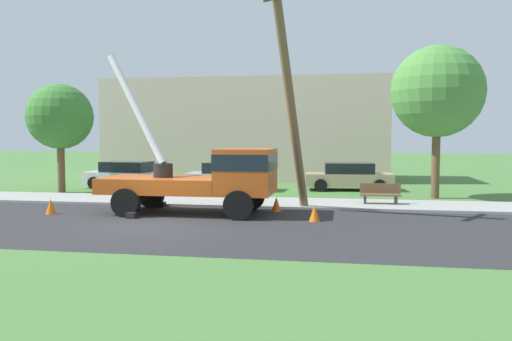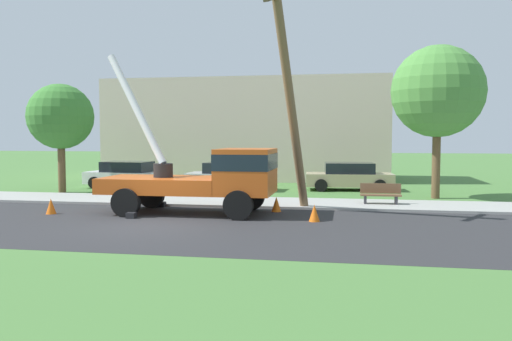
% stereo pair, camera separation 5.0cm
% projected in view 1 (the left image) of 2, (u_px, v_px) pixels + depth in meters
% --- Properties ---
extents(ground_plane, '(120.00, 120.00, 0.00)m').
position_uv_depth(ground_plane, '(233.00, 187.00, 28.23)').
color(ground_plane, '#477538').
extents(road_asphalt, '(80.00, 8.11, 0.01)m').
position_uv_depth(road_asphalt, '(152.00, 224.00, 16.44)').
color(road_asphalt, '#2B2B2D').
rests_on(road_asphalt, ground).
extents(sidewalk_strip, '(80.00, 3.05, 0.10)m').
position_uv_depth(sidewalk_strip, '(200.00, 201.00, 21.92)').
color(sidewalk_strip, '#9E9E99').
rests_on(sidewalk_strip, ground).
extents(utility_truck, '(6.77, 3.20, 5.98)m').
position_uv_depth(utility_truck, '(211.00, 175.00, 18.55)').
color(utility_truck, '#C65119').
rests_on(utility_truck, ground).
extents(leaning_utility_pole, '(1.30, 3.64, 8.57)m').
position_uv_depth(leaning_utility_pole, '(289.00, 91.00, 18.41)').
color(leaning_utility_pole, brown).
rests_on(leaning_utility_pole, ground).
extents(traffic_cone_ahead, '(0.36, 0.36, 0.56)m').
position_uv_depth(traffic_cone_ahead, '(314.00, 213.00, 16.94)').
color(traffic_cone_ahead, orange).
rests_on(traffic_cone_ahead, ground).
extents(traffic_cone_behind, '(0.36, 0.36, 0.56)m').
position_uv_depth(traffic_cone_behind, '(51.00, 206.00, 18.57)').
color(traffic_cone_behind, orange).
rests_on(traffic_cone_behind, ground).
extents(traffic_cone_curbside, '(0.36, 0.36, 0.56)m').
position_uv_depth(traffic_cone_curbside, '(276.00, 204.00, 19.15)').
color(traffic_cone_curbside, orange).
rests_on(traffic_cone_curbside, ground).
extents(parked_sedan_white, '(4.53, 2.24, 1.42)m').
position_uv_depth(parked_sedan_white, '(127.00, 175.00, 27.89)').
color(parked_sedan_white, silver).
rests_on(parked_sedan_white, ground).
extents(parked_sedan_silver, '(4.50, 2.18, 1.42)m').
position_uv_depth(parked_sedan_silver, '(229.00, 176.00, 26.92)').
color(parked_sedan_silver, '#B7B7BF').
rests_on(parked_sedan_silver, ground).
extents(parked_sedan_tan, '(4.53, 2.25, 1.42)m').
position_uv_depth(parked_sedan_tan, '(349.00, 176.00, 26.72)').
color(parked_sedan_tan, tan).
rests_on(parked_sedan_tan, ground).
extents(park_bench, '(1.60, 0.45, 0.90)m').
position_uv_depth(park_bench, '(380.00, 195.00, 20.68)').
color(park_bench, brown).
rests_on(park_bench, ground).
extents(roadside_tree_near, '(4.07, 4.07, 6.81)m').
position_uv_depth(roadside_tree_near, '(437.00, 92.00, 22.95)').
color(roadside_tree_near, brown).
rests_on(roadside_tree_near, ground).
extents(roadside_tree_far, '(3.20, 3.20, 5.36)m').
position_uv_depth(roadside_tree_far, '(60.00, 117.00, 25.43)').
color(roadside_tree_far, brown).
rests_on(roadside_tree_far, ground).
extents(lowrise_building_backdrop, '(18.00, 6.00, 6.40)m').
position_uv_depth(lowrise_building_backdrop, '(247.00, 130.00, 34.22)').
color(lowrise_building_backdrop, beige).
rests_on(lowrise_building_backdrop, ground).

